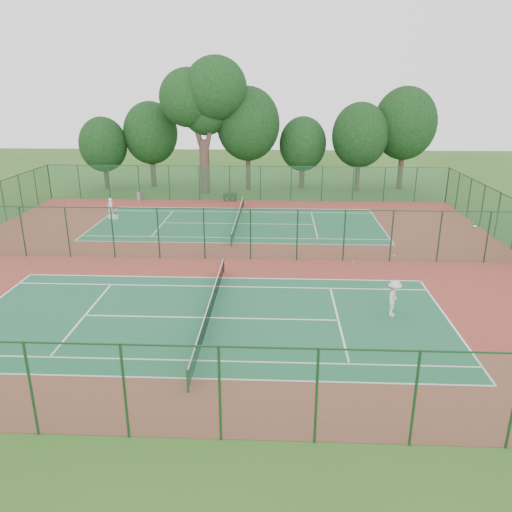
# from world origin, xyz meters

# --- Properties ---
(ground) EXTENTS (120.00, 120.00, 0.00)m
(ground) POSITION_xyz_m (0.00, 0.00, 0.00)
(ground) COLOR #2E571B
(ground) RESTS_ON ground
(red_pad) EXTENTS (40.00, 36.00, 0.01)m
(red_pad) POSITION_xyz_m (0.00, 0.00, 0.01)
(red_pad) COLOR maroon
(red_pad) RESTS_ON ground
(court_near) EXTENTS (23.77, 10.97, 0.01)m
(court_near) POSITION_xyz_m (0.00, -9.00, 0.01)
(court_near) COLOR #1C5B3B
(court_near) RESTS_ON red_pad
(court_far) EXTENTS (23.77, 10.97, 0.01)m
(court_far) POSITION_xyz_m (0.00, 9.00, 0.01)
(court_far) COLOR #1D5D3D
(court_far) RESTS_ON red_pad
(fence_north) EXTENTS (40.00, 0.09, 3.50)m
(fence_north) POSITION_xyz_m (0.00, 18.00, 1.76)
(fence_north) COLOR #1A4F30
(fence_north) RESTS_ON ground
(fence_south) EXTENTS (40.00, 0.09, 3.50)m
(fence_south) POSITION_xyz_m (0.00, -18.00, 1.76)
(fence_south) COLOR #1A502F
(fence_south) RESTS_ON ground
(fence_divider) EXTENTS (40.00, 0.09, 3.50)m
(fence_divider) POSITION_xyz_m (0.00, 0.00, 1.76)
(fence_divider) COLOR #1A4F29
(fence_divider) RESTS_ON ground
(tennis_net_near) EXTENTS (0.10, 12.90, 0.97)m
(tennis_net_near) POSITION_xyz_m (0.00, -9.00, 0.54)
(tennis_net_near) COLOR #14371B
(tennis_net_near) RESTS_ON ground
(tennis_net_far) EXTENTS (0.10, 12.90, 0.97)m
(tennis_net_far) POSITION_xyz_m (0.00, 9.00, 0.54)
(tennis_net_far) COLOR #12341F
(tennis_net_far) RESTS_ON ground
(player_near) EXTENTS (1.09, 1.40, 1.91)m
(player_near) POSITION_xyz_m (9.20, -8.34, 0.97)
(player_near) COLOR silver
(player_near) RESTS_ON court_near
(player_far) EXTENTS (0.62, 0.74, 1.72)m
(player_far) POSITION_xyz_m (-11.38, 10.65, 0.88)
(player_far) COLOR white
(player_far) RESTS_ON court_far
(trash_bin) EXTENTS (0.52, 0.52, 0.86)m
(trash_bin) POSITION_xyz_m (-10.75, 17.49, 0.44)
(trash_bin) COLOR gray
(trash_bin) RESTS_ON red_pad
(bench) EXTENTS (1.46, 0.73, 0.86)m
(bench) POSITION_xyz_m (-1.49, 17.50, 0.46)
(bench) COLOR black
(bench) RESTS_ON red_pad
(kit_bag) EXTENTS (0.98, 0.67, 0.34)m
(kit_bag) POSITION_xyz_m (-11.05, 10.16, 0.18)
(kit_bag) COLOR silver
(kit_bag) RESTS_ON red_pad
(stray_ball_a) EXTENTS (0.07, 0.07, 0.07)m
(stray_ball_a) POSITION_xyz_m (-0.22, -0.95, 0.04)
(stray_ball_a) COLOR gold
(stray_ball_a) RESTS_ON red_pad
(stray_ball_b) EXTENTS (0.07, 0.07, 0.07)m
(stray_ball_b) POSITION_xyz_m (8.32, -0.29, 0.04)
(stray_ball_b) COLOR #F1F338
(stray_ball_b) RESTS_ON red_pad
(stray_ball_c) EXTENTS (0.07, 0.07, 0.07)m
(stray_ball_c) POSITION_xyz_m (-0.04, -0.94, 0.05)
(stray_ball_c) COLOR yellow
(stray_ball_c) RESTS_ON red_pad
(big_tree) EXTENTS (9.11, 6.67, 13.99)m
(big_tree) POSITION_xyz_m (-4.46, 21.87, 9.91)
(big_tree) COLOR #3D2921
(big_tree) RESTS_ON ground
(evergreen_row) EXTENTS (39.00, 5.00, 12.00)m
(evergreen_row) POSITION_xyz_m (0.50, 24.25, 0.00)
(evergreen_row) COLOR black
(evergreen_row) RESTS_ON ground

